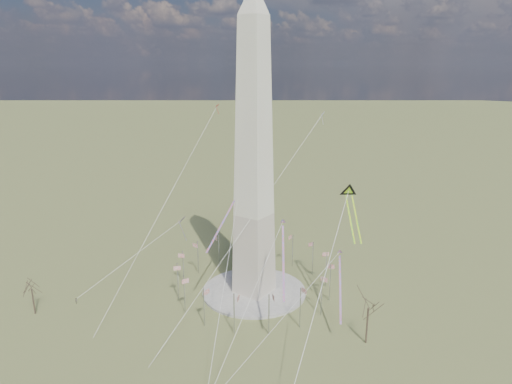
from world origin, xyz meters
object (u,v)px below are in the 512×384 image
Objects in this scene: washington_monument at (254,157)px; kite_delta_black at (349,195)px; tree_near at (369,306)px; person_west at (76,301)px.

kite_delta_black is (28.75, 10.63, -10.23)m from washington_monument.
tree_near is 1.03× the size of kite_delta_black.
washington_monument is 6.02× the size of tree_near.
tree_near is 34.15m from kite_delta_black.
tree_near is at bearing -127.20° from person_west.
kite_delta_black is at bearing -113.57° from person_west.
kite_delta_black is (-14.77, 16.69, 25.87)m from tree_near.
washington_monument reaches higher than kite_delta_black.
tree_near is at bearing 95.18° from kite_delta_black.
washington_monument reaches higher than person_west.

